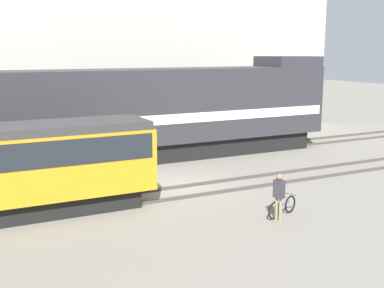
{
  "coord_description": "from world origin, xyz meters",
  "views": [
    {
      "loc": [
        -8.31,
        -18.17,
        5.72
      ],
      "look_at": [
        0.69,
        -0.03,
        1.8
      ],
      "focal_mm": 45.0,
      "sensor_mm": 36.0,
      "label": 1
    }
  ],
  "objects": [
    {
      "name": "ground_plane",
      "position": [
        0.0,
        0.0,
        0.0
      ],
      "size": [
        120.0,
        120.0,
        0.0
      ],
      "primitive_type": "plane",
      "color": "slate"
    },
    {
      "name": "track_near",
      "position": [
        0.0,
        -1.03,
        0.07
      ],
      "size": [
        60.0,
        1.5,
        0.14
      ],
      "color": "#47423D",
      "rests_on": "ground"
    },
    {
      "name": "track_far",
      "position": [
        0.0,
        5.33,
        0.07
      ],
      "size": [
        60.0,
        1.51,
        0.14
      ],
      "color": "#47423D",
      "rests_on": "ground"
    },
    {
      "name": "building_backdrop",
      "position": [
        0.0,
        14.81,
        7.25
      ],
      "size": [
        36.45,
        6.0,
        14.49
      ],
      "color": "#B7B2A8",
      "rests_on": "ground"
    },
    {
      "name": "freight_locomotive",
      "position": [
        0.98,
        5.33,
        2.53
      ],
      "size": [
        20.77,
        3.04,
        5.42
      ],
      "color": "black",
      "rests_on": "ground"
    },
    {
      "name": "streetcar",
      "position": [
        -6.39,
        -1.03,
        1.85
      ],
      "size": [
        9.07,
        2.54,
        3.23
      ],
      "color": "black",
      "rests_on": "ground"
    },
    {
      "name": "bicycle",
      "position": [
        1.73,
        -5.08,
        0.32
      ],
      "size": [
        1.56,
        0.66,
        0.7
      ],
      "color": "black",
      "rests_on": "ground"
    },
    {
      "name": "person",
      "position": [
        1.35,
        -5.36,
        0.99
      ],
      "size": [
        0.32,
        0.41,
        1.64
      ],
      "color": "#8C7A5B",
      "rests_on": "ground"
    }
  ]
}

